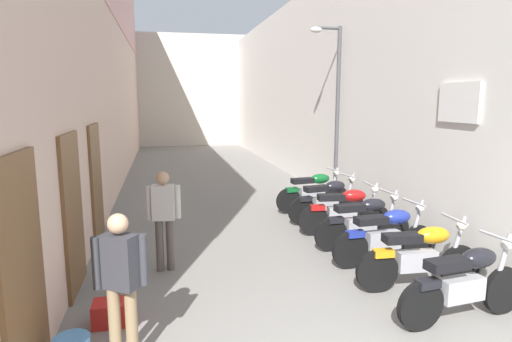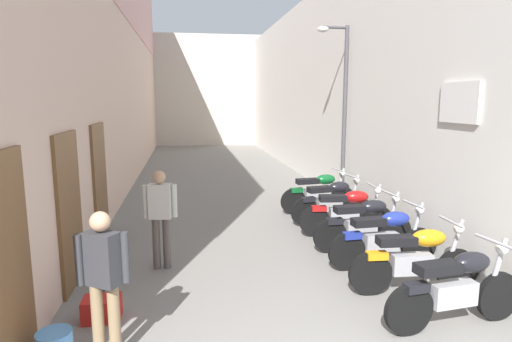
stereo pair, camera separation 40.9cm
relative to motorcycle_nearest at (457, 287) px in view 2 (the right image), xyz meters
The scene contains 16 objects.
ground_plane 7.87m from the motorcycle_nearest, 103.96° to the left, with size 38.14×38.14×0.00m, color slate.
building_left 11.50m from the motorcycle_nearest, 117.19° to the left, with size 0.45×22.14×8.96m.
building_right 10.00m from the motorcycle_nearest, 83.24° to the left, with size 0.45×22.14×5.95m.
building_far_end 21.93m from the motorcycle_nearest, 94.99° to the left, with size 8.67×2.00×6.28m, color beige.
motorcycle_nearest is the anchor object (origin of this frame).
motorcycle_second 0.92m from the motorcycle_nearest, 90.00° to the left, with size 1.85×0.58×1.04m.
motorcycle_third 1.85m from the motorcycle_nearest, 90.00° to the left, with size 1.85×0.58×1.04m.
motorcycle_fourth 2.65m from the motorcycle_nearest, 90.00° to the left, with size 1.85×0.58×1.04m.
motorcycle_fifth 3.46m from the motorcycle_nearest, 90.00° to the left, with size 1.85×0.58×1.04m.
motorcycle_sixth 4.36m from the motorcycle_nearest, 90.00° to the left, with size 1.84×0.58×1.04m.
motorcycle_seventh 5.28m from the motorcycle_nearest, 90.00° to the left, with size 1.85×0.58×1.04m.
pedestrian_by_doorway 3.94m from the motorcycle_nearest, behind, with size 0.52×0.35×1.57m.
pedestrian_mid_alley 4.24m from the motorcycle_nearest, 145.74° to the left, with size 0.52×0.25×1.57m.
plastic_crate 4.23m from the motorcycle_nearest, 168.44° to the left, with size 0.44×0.32×0.28m, color red.
umbrella_leaning 4.47m from the motorcycle_nearest, 161.56° to the left, with size 0.20×0.35×0.97m.
street_lamp 6.24m from the motorcycle_nearest, 83.22° to the left, with size 0.79×0.18×4.37m.
Camera 2 is at (-1.17, -2.78, 2.64)m, focal length 30.02 mm.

